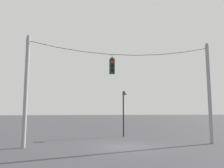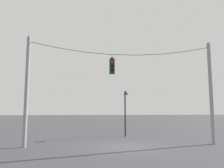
{
  "view_description": "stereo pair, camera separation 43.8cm",
  "coord_description": "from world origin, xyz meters",
  "px_view_note": "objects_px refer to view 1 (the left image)",
  "views": [
    {
      "loc": [
        -2.84,
        -14.27,
        2.34
      ],
      "look_at": [
        -0.77,
        0.43,
        4.14
      ],
      "focal_mm": 35.0,
      "sensor_mm": 36.0,
      "label": 1
    },
    {
      "loc": [
        -2.41,
        -14.32,
        2.34
      ],
      "look_at": [
        -0.77,
        0.43,
        4.14
      ],
      "focal_mm": 35.0,
      "sensor_mm": 36.0,
      "label": 2
    }
  ],
  "objects_px": {
    "utility_pole_left": "(26,90)",
    "traffic_light_near_left_pole": "(112,66)",
    "street_lamp": "(124,102)",
    "utility_pole_right": "(209,92)"
  },
  "relations": [
    {
      "from": "utility_pole_left",
      "to": "traffic_light_near_left_pole",
      "type": "xyz_separation_m",
      "value": [
        5.63,
        -0.0,
        1.72
      ]
    },
    {
      "from": "utility_pole_left",
      "to": "street_lamp",
      "type": "relative_size",
      "value": 1.79
    },
    {
      "from": "utility_pole_right",
      "to": "traffic_light_near_left_pole",
      "type": "relative_size",
      "value": 5.4
    },
    {
      "from": "traffic_light_near_left_pole",
      "to": "street_lamp",
      "type": "height_order",
      "value": "traffic_light_near_left_pole"
    },
    {
      "from": "utility_pole_right",
      "to": "street_lamp",
      "type": "relative_size",
      "value": 1.79
    },
    {
      "from": "traffic_light_near_left_pole",
      "to": "street_lamp",
      "type": "xyz_separation_m",
      "value": [
        1.78,
        4.84,
        -2.27
      ]
    },
    {
      "from": "utility_pole_right",
      "to": "traffic_light_near_left_pole",
      "type": "height_order",
      "value": "utility_pole_right"
    },
    {
      "from": "utility_pole_left",
      "to": "utility_pole_right",
      "type": "distance_m",
      "value": 12.81
    },
    {
      "from": "utility_pole_right",
      "to": "street_lamp",
      "type": "xyz_separation_m",
      "value": [
        -5.39,
        4.84,
        -0.56
      ]
    },
    {
      "from": "traffic_light_near_left_pole",
      "to": "utility_pole_left",
      "type": "bearing_deg",
      "value": 180.0
    }
  ]
}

